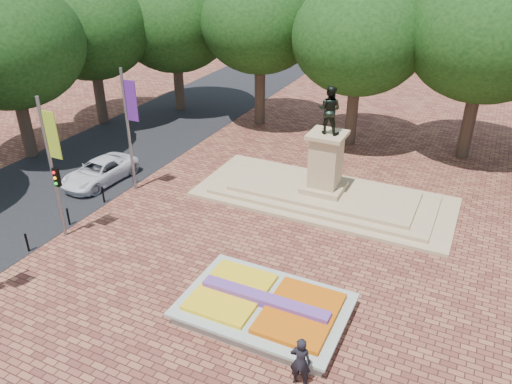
# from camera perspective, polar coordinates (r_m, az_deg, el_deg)

# --- Properties ---
(ground) EXTENTS (90.00, 90.00, 0.00)m
(ground) POSITION_cam_1_polar(r_m,az_deg,el_deg) (21.70, 0.76, -9.93)
(ground) COLOR brown
(ground) RESTS_ON ground
(asphalt_street) EXTENTS (9.00, 90.00, 0.02)m
(asphalt_street) POSITION_cam_1_polar(r_m,az_deg,el_deg) (33.03, -19.63, 2.40)
(asphalt_street) COLOR black
(asphalt_street) RESTS_ON ground
(flower_bed) EXTENTS (6.30, 4.30, 0.91)m
(flower_bed) POSITION_cam_1_polar(r_m,az_deg,el_deg) (19.72, 1.04, -13.05)
(flower_bed) COLOR gray
(flower_bed) RESTS_ON ground
(monument) EXTENTS (14.00, 6.00, 6.40)m
(monument) POSITION_cam_1_polar(r_m,az_deg,el_deg) (27.60, 7.78, 0.83)
(monument) COLOR tan
(monument) RESTS_ON ground
(tree_row_back) EXTENTS (44.80, 8.80, 10.43)m
(tree_row_back) POSITION_cam_1_polar(r_m,az_deg,el_deg) (34.59, 17.75, 15.52)
(tree_row_back) COLOR #39291F
(tree_row_back) RESTS_ON ground
(banner_poles) EXTENTS (0.88, 11.17, 7.00)m
(banner_poles) POSITION_cam_1_polar(r_m,az_deg,el_deg) (24.28, -22.72, 2.75)
(banner_poles) COLOR slate
(banner_poles) RESTS_ON ground
(bollard_row) EXTENTS (0.12, 13.12, 0.98)m
(bollard_row) POSITION_cam_1_polar(r_m,az_deg,el_deg) (26.08, -22.64, -3.86)
(bollard_row) COLOR black
(bollard_row) RESTS_ON ground
(van) EXTENTS (2.58, 5.01, 1.35)m
(van) POSITION_cam_1_polar(r_m,az_deg,el_deg) (30.74, -17.46, 2.23)
(van) COLOR silver
(van) RESTS_ON ground
(pedestrian) EXTENTS (0.75, 0.55, 1.92)m
(pedestrian) POSITION_cam_1_polar(r_m,az_deg,el_deg) (17.00, 5.10, -18.74)
(pedestrian) COLOR black
(pedestrian) RESTS_ON ground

